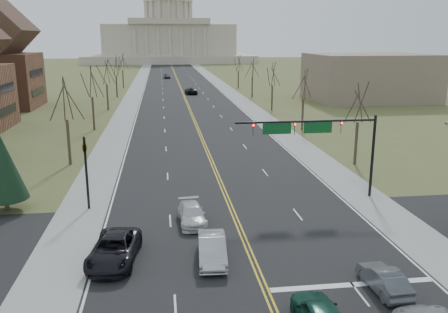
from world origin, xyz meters
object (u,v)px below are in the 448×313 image
object	(u,v)px
car_far_nb	(191,91)
car_far_sb	(167,76)
car_sb_inner_lead	(212,249)
signal_left	(86,165)
car_nb_outer_lead	(384,279)
car_sb_inner_second	(192,214)
car_sb_outer_lead	(114,249)
signal_mast	(317,133)

from	to	relation	value
car_far_nb	car_far_sb	world-z (taller)	car_far_sb
car_sb_inner_lead	car_far_nb	distance (m)	89.52
signal_left	car_nb_outer_lead	xyz separation A→B (m)	(17.92, -15.31, -3.03)
signal_left	car_nb_outer_lead	world-z (taller)	signal_left
signal_left	car_far_sb	size ratio (longest dim) A/B	1.27
car_far_sb	car_sb_inner_lead	bearing A→B (deg)	-96.70
car_sb_inner_second	car_far_nb	xyz separation A→B (m)	(5.27, 83.10, 0.10)
car_sb_outer_lead	car_sb_inner_lead	bearing A→B (deg)	0.36
signal_mast	car_sb_outer_lead	bearing A→B (deg)	-148.51
car_nb_outer_lead	car_sb_inner_lead	world-z (taller)	car_sb_inner_lead
car_sb_outer_lead	car_far_sb	size ratio (longest dim) A/B	1.24
car_sb_inner_second	signal_left	bearing A→B (deg)	149.99
car_nb_outer_lead	car_far_sb	world-z (taller)	car_far_sb
car_nb_outer_lead	car_sb_outer_lead	xyz separation A→B (m)	(-14.99, 5.50, 0.14)
signal_left	car_far_nb	size ratio (longest dim) A/B	1.06
signal_mast	car_nb_outer_lead	bearing A→B (deg)	-93.85
signal_mast	car_sb_inner_second	size ratio (longest dim) A/B	2.58
car_nb_outer_lead	car_sb_inner_second	size ratio (longest dim) A/B	0.88
signal_left	car_sb_outer_lead	size ratio (longest dim) A/B	1.02
car_far_sb	car_sb_inner_second	bearing A→B (deg)	-97.06
car_sb_outer_lead	signal_mast	bearing A→B (deg)	38.24
signal_mast	car_nb_outer_lead	size ratio (longest dim) A/B	2.95
signal_left	car_sb_outer_lead	distance (m)	10.64
car_sb_outer_lead	car_sb_inner_second	bearing A→B (deg)	54.14
car_far_sb	car_sb_outer_lead	bearing A→B (deg)	-99.27
car_sb_outer_lead	car_sb_inner_second	distance (m)	7.66
signal_mast	car_sb_inner_lead	bearing A→B (deg)	-133.59
car_nb_outer_lead	car_sb_inner_lead	size ratio (longest dim) A/B	0.86
car_sb_inner_second	car_far_sb	world-z (taller)	car_far_sb
car_sb_inner_lead	car_far_sb	world-z (taller)	car_far_sb
car_nb_outer_lead	car_far_nb	xyz separation A→B (m)	(-4.54, 94.23, 0.11)
signal_mast	car_far_nb	world-z (taller)	signal_mast
signal_left	car_sb_inner_second	xyz separation A→B (m)	(8.11, -4.18, -3.02)
car_sb_inner_second	car_far_sb	xyz separation A→B (m)	(0.06, 128.60, 0.13)
signal_left	car_far_sb	world-z (taller)	signal_left
car_far_nb	car_sb_outer_lead	bearing A→B (deg)	79.66
signal_left	car_far_nb	bearing A→B (deg)	80.38
car_nb_outer_lead	car_sb_outer_lead	distance (m)	15.97
car_nb_outer_lead	car_far_sb	xyz separation A→B (m)	(-9.75, 139.73, 0.13)
signal_left	signal_mast	bearing A→B (deg)	-0.00
signal_left	car_sb_outer_lead	world-z (taller)	signal_left
car_sb_inner_lead	car_far_sb	xyz separation A→B (m)	(-0.79, 134.91, 0.01)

